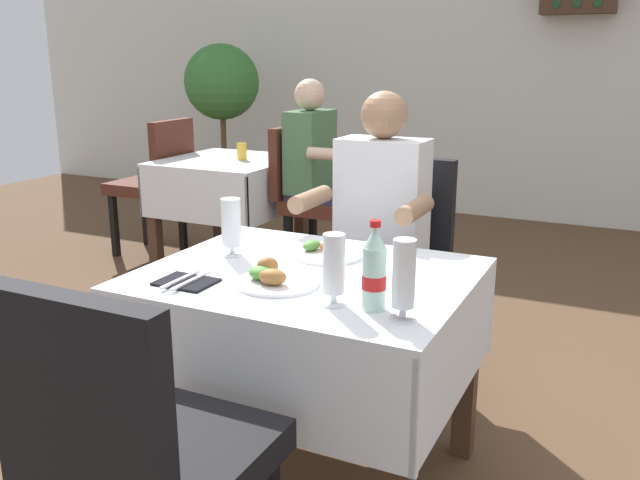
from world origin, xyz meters
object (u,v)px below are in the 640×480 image
(beer_glass_right, at_px, (404,280))
(cola_bottle_primary, at_px, (374,271))
(seated_diner_far, at_px, (377,228))
(background_table_tumbler, at_px, (242,151))
(background_chair_right, at_px, (312,194))
(potted_plant_corner, at_px, (222,98))
(beer_glass_middle, at_px, (231,227))
(plate_near_camera, at_px, (272,277))
(background_chair_left, at_px, (156,179))
(chair_far_diner_seat, at_px, (392,259))
(napkin_cutlery_set, at_px, (186,282))
(background_patron, at_px, (319,169))
(plate_far_diner, at_px, (326,252))
(background_dining_table, at_px, (229,187))
(main_dining_table, at_px, (307,324))
(chair_near_camera_side, at_px, (139,451))
(beer_glass_left, at_px, (334,267))

(beer_glass_right, distance_m, cola_bottle_primary, 0.10)
(seated_diner_far, height_order, background_table_tumbler, seated_diner_far)
(background_chair_right, height_order, potted_plant_corner, potted_plant_corner)
(beer_glass_middle, bearing_deg, plate_near_camera, -36.13)
(seated_diner_far, relative_size, background_chair_left, 1.30)
(chair_far_diner_seat, bearing_deg, background_chair_left, 152.92)
(napkin_cutlery_set, xyz_separation_m, potted_plant_corner, (-2.30, 3.63, 0.29))
(background_patron, bearing_deg, chair_far_diner_seat, -51.17)
(seated_diner_far, xyz_separation_m, beer_glass_right, (0.44, -0.95, 0.13))
(plate_far_diner, relative_size, background_table_tumbler, 2.25)
(beer_glass_middle, bearing_deg, beer_glass_right, -22.57)
(plate_near_camera, distance_m, potted_plant_corner, 4.35)
(chair_far_diner_seat, bearing_deg, plate_near_camera, -92.26)
(plate_near_camera, height_order, plate_far_diner, plate_near_camera)
(napkin_cutlery_set, relative_size, background_chair_right, 0.20)
(plate_near_camera, height_order, background_dining_table, plate_near_camera)
(main_dining_table, xyz_separation_m, plate_near_camera, (-0.04, -0.15, 0.20))
(plate_far_diner, xyz_separation_m, background_chair_right, (-0.92, 1.73, -0.19))
(chair_far_diner_seat, relative_size, beer_glass_middle, 4.87)
(seated_diner_far, distance_m, potted_plant_corner, 3.70)
(plate_far_diner, bearing_deg, background_chair_right, 118.06)
(chair_far_diner_seat, height_order, plate_near_camera, chair_far_diner_seat)
(main_dining_table, height_order, background_patron, background_patron)
(background_chair_left, relative_size, background_chair_right, 1.00)
(beer_glass_middle, xyz_separation_m, background_dining_table, (-1.25, 1.87, -0.29))
(plate_near_camera, height_order, beer_glass_right, beer_glass_right)
(chair_near_camera_side, xyz_separation_m, background_chair_right, (-0.94, 2.73, 0.00))
(beer_glass_left, height_order, background_chair_left, background_chair_left)
(background_dining_table, distance_m, background_chair_right, 0.61)
(background_chair_right, xyz_separation_m, background_table_tumbler, (-0.52, 0.02, 0.23))
(cola_bottle_primary, relative_size, potted_plant_corner, 0.16)
(napkin_cutlery_set, xyz_separation_m, background_dining_table, (-1.28, 2.17, -0.19))
(beer_glass_right, height_order, potted_plant_corner, potted_plant_corner)
(background_chair_left, bearing_deg, main_dining_table, -41.48)
(background_dining_table, bearing_deg, background_table_tumbler, 10.66)
(chair_near_camera_side, bearing_deg, background_chair_left, 128.50)
(beer_glass_middle, height_order, napkin_cutlery_set, beer_glass_middle)
(background_dining_table, relative_size, potted_plant_corner, 0.57)
(beer_glass_left, xyz_separation_m, beer_glass_middle, (-0.51, 0.28, -0.01))
(background_dining_table, relative_size, background_patron, 0.68)
(potted_plant_corner, bearing_deg, seated_diner_far, -46.55)
(beer_glass_left, distance_m, beer_glass_middle, 0.58)
(plate_far_diner, height_order, beer_glass_right, beer_glass_right)
(plate_near_camera, bearing_deg, background_chair_left, 135.89)
(seated_diner_far, height_order, potted_plant_corner, potted_plant_corner)
(main_dining_table, xyz_separation_m, napkin_cutlery_set, (-0.27, -0.26, 0.18))
(plate_near_camera, xyz_separation_m, beer_glass_middle, (-0.27, 0.20, 0.08))
(background_chair_right, xyz_separation_m, background_patron, (0.05, 0.00, 0.16))
(background_dining_table, bearing_deg, potted_plant_corner, 124.82)
(background_patron, bearing_deg, background_chair_left, -180.00)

